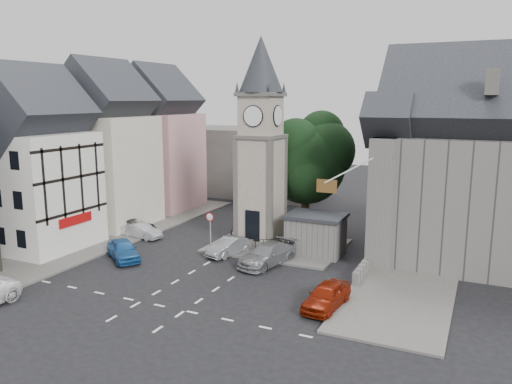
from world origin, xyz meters
The scene contains 23 objects.
ground centered at (0.00, 0.00, 0.00)m, with size 120.00×120.00×0.00m, color black.
pavement_west centered at (-12.50, 6.00, 0.07)m, with size 6.00×30.00×0.14m, color #595651.
pavement_east centered at (12.00, 8.00, 0.07)m, with size 6.00×26.00×0.14m, color #595651.
central_island centered at (1.50, 8.00, 0.08)m, with size 10.00×8.00×0.16m, color #595651.
road_markings centered at (0.00, -5.50, 0.01)m, with size 20.00×8.00×0.01m, color silver.
clock_tower centered at (0.00, 7.99, 8.12)m, with size 4.86×4.86×16.25m.
stone_shelter centered at (4.80, 7.50, 1.55)m, with size 4.30×3.30×3.08m.
town_tree centered at (2.00, 13.00, 6.97)m, with size 7.20×7.20×10.80m.
warning_sign_post centered at (-3.20, 5.43, 2.03)m, with size 0.70×0.19×2.85m.
terrace_pink centered at (-15.50, 16.00, 6.58)m, with size 8.10×7.60×12.80m.
terrace_cream centered at (-15.50, 8.00, 6.58)m, with size 8.10×7.60×12.80m.
terrace_tudor centered at (-15.50, 0.00, 6.19)m, with size 8.10×7.60×12.00m.
backdrop_west centered at (-12.00, 28.00, 4.00)m, with size 20.00×10.00×8.00m, color #4C4944.
east_building centered at (15.59, 11.00, 6.26)m, with size 14.40×11.40×12.60m.
east_boundary_wall centered at (9.20, 10.00, 0.45)m, with size 0.40×16.00×0.90m, color slate.
flagpole centered at (8.00, 4.00, 7.00)m, with size 3.68×0.10×2.74m.
car_west_blue centered at (-7.51, 0.24, 0.73)m, with size 1.74×4.31×1.47m, color #1A5091.
car_west_silver centered at (-9.86, 5.46, 0.61)m, with size 1.29×3.70×1.22m, color #ABAEB4.
car_west_grey centered at (-11.50, 6.32, 0.62)m, with size 2.05×4.45×1.24m, color #303133.
car_island_silver centered at (-1.00, 4.50, 0.66)m, with size 1.39×3.98×1.31m, color gray.
car_island_east centered at (2.50, 3.62, 0.74)m, with size 2.08×5.13×1.49m, color gray.
car_east_red centered at (8.50, -1.78, 0.71)m, with size 1.68×4.17×1.42m, color maroon.
pedestrian centered at (10.75, 8.71, 0.87)m, with size 0.63×0.42×1.74m, color beige.
Camera 1 is at (16.04, -27.35, 11.59)m, focal length 35.00 mm.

